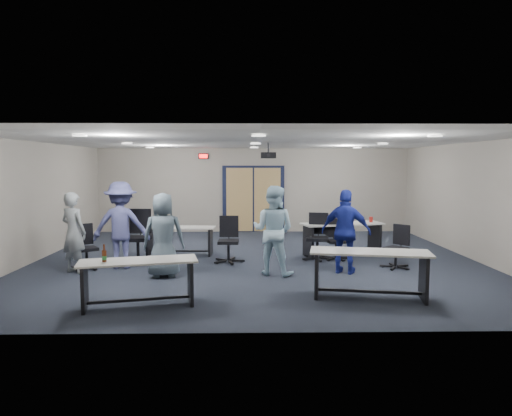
{
  "coord_description": "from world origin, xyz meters",
  "views": [
    {
      "loc": [
        -0.19,
        -10.26,
        2.19
      ],
      "look_at": [
        -0.0,
        -0.3,
        1.23
      ],
      "focal_mm": 32.0,
      "sensor_mm": 36.0,
      "label": 1
    }
  ],
  "objects_px": {
    "chair_back_d": "(336,240)",
    "chair_back_b": "(228,240)",
    "person_lightblue": "(273,230)",
    "person_plaid": "(163,235)",
    "person_navy": "(346,232)",
    "table_back_right": "(342,233)",
    "table_front_right": "(370,266)",
    "person_back": "(121,225)",
    "table_back_left": "(180,236)",
    "chair_back_a": "(138,236)",
    "person_gray": "(74,232)",
    "table_front_left": "(138,274)",
    "chair_loose_right": "(396,247)",
    "chair_back_c": "(317,237)",
    "chair_loose_left": "(86,247)"
  },
  "relations": [
    {
      "from": "chair_back_d",
      "to": "chair_back_b",
      "type": "bearing_deg",
      "value": 179.54
    },
    {
      "from": "chair_back_b",
      "to": "person_lightblue",
      "type": "height_order",
      "value": "person_lightblue"
    },
    {
      "from": "person_plaid",
      "to": "person_navy",
      "type": "bearing_deg",
      "value": 178.14
    },
    {
      "from": "table_back_right",
      "to": "chair_back_b",
      "type": "relative_size",
      "value": 1.98
    },
    {
      "from": "table_front_right",
      "to": "person_back",
      "type": "height_order",
      "value": "person_back"
    },
    {
      "from": "table_back_left",
      "to": "chair_back_a",
      "type": "xyz_separation_m",
      "value": [
        -0.8,
        -0.86,
        0.13
      ]
    },
    {
      "from": "table_front_right",
      "to": "person_back",
      "type": "relative_size",
      "value": 1.1
    },
    {
      "from": "table_back_left",
      "to": "person_navy",
      "type": "bearing_deg",
      "value": -24.72
    },
    {
      "from": "person_navy",
      "to": "person_gray",
      "type": "bearing_deg",
      "value": 22.66
    },
    {
      "from": "table_front_left",
      "to": "person_back",
      "type": "relative_size",
      "value": 1.02
    },
    {
      "from": "chair_back_b",
      "to": "person_plaid",
      "type": "xyz_separation_m",
      "value": [
        -1.2,
        -1.27,
        0.31
      ]
    },
    {
      "from": "table_back_left",
      "to": "person_plaid",
      "type": "bearing_deg",
      "value": -86.17
    },
    {
      "from": "table_front_left",
      "to": "chair_back_b",
      "type": "relative_size",
      "value": 1.81
    },
    {
      "from": "chair_back_a",
      "to": "person_plaid",
      "type": "relative_size",
      "value": 0.72
    },
    {
      "from": "table_front_left",
      "to": "table_back_right",
      "type": "bearing_deg",
      "value": 31.58
    },
    {
      "from": "table_front_right",
      "to": "person_lightblue",
      "type": "xyz_separation_m",
      "value": [
        -1.49,
        1.65,
        0.35
      ]
    },
    {
      "from": "person_gray",
      "to": "chair_back_a",
      "type": "bearing_deg",
      "value": -112.49
    },
    {
      "from": "chair_loose_right",
      "to": "person_back",
      "type": "distance_m",
      "value": 5.82
    },
    {
      "from": "chair_back_c",
      "to": "chair_back_a",
      "type": "bearing_deg",
      "value": -162.79
    },
    {
      "from": "table_front_left",
      "to": "person_back",
      "type": "height_order",
      "value": "person_back"
    },
    {
      "from": "chair_back_b",
      "to": "person_back",
      "type": "bearing_deg",
      "value": -166.51
    },
    {
      "from": "table_front_left",
      "to": "table_back_left",
      "type": "bearing_deg",
      "value": 76.79
    },
    {
      "from": "table_front_left",
      "to": "chair_back_c",
      "type": "distance_m",
      "value": 4.73
    },
    {
      "from": "table_front_right",
      "to": "person_gray",
      "type": "xyz_separation_m",
      "value": [
        -5.52,
        1.89,
        0.29
      ]
    },
    {
      "from": "chair_loose_right",
      "to": "person_gray",
      "type": "xyz_separation_m",
      "value": [
        -6.65,
        -0.23,
        0.36
      ]
    },
    {
      "from": "table_back_left",
      "to": "person_plaid",
      "type": "xyz_separation_m",
      "value": [
        0.01,
        -2.17,
        0.36
      ]
    },
    {
      "from": "person_lightblue",
      "to": "table_front_right",
      "type": "bearing_deg",
      "value": 154.46
    },
    {
      "from": "person_gray",
      "to": "person_navy",
      "type": "height_order",
      "value": "person_navy"
    },
    {
      "from": "table_front_right",
      "to": "chair_back_b",
      "type": "relative_size",
      "value": 1.95
    },
    {
      "from": "chair_loose_right",
      "to": "person_lightblue",
      "type": "xyz_separation_m",
      "value": [
        -2.62,
        -0.47,
        0.43
      ]
    },
    {
      "from": "table_back_right",
      "to": "chair_loose_left",
      "type": "height_order",
      "value": "chair_loose_left"
    },
    {
      "from": "table_back_left",
      "to": "person_plaid",
      "type": "relative_size",
      "value": 1.04
    },
    {
      "from": "table_front_left",
      "to": "table_front_right",
      "type": "xyz_separation_m",
      "value": [
        3.69,
        0.37,
        0.03
      ]
    },
    {
      "from": "table_back_right",
      "to": "chair_back_a",
      "type": "relative_size",
      "value": 1.72
    },
    {
      "from": "chair_back_b",
      "to": "chair_loose_right",
      "type": "height_order",
      "value": "chair_back_b"
    },
    {
      "from": "chair_back_b",
      "to": "chair_back_a",
      "type": "bearing_deg",
      "value": -179.62
    },
    {
      "from": "chair_loose_right",
      "to": "person_back",
      "type": "bearing_deg",
      "value": -130.42
    },
    {
      "from": "chair_back_b",
      "to": "person_back",
      "type": "distance_m",
      "value": 2.33
    },
    {
      "from": "table_back_right",
      "to": "person_gray",
      "type": "bearing_deg",
      "value": -178.16
    },
    {
      "from": "table_back_right",
      "to": "person_lightblue",
      "type": "relative_size",
      "value": 1.15
    },
    {
      "from": "table_front_right",
      "to": "chair_back_a",
      "type": "height_order",
      "value": "chair_back_a"
    },
    {
      "from": "table_back_right",
      "to": "chair_back_a",
      "type": "bearing_deg",
      "value": 174.81
    },
    {
      "from": "person_navy",
      "to": "person_back",
      "type": "xyz_separation_m",
      "value": [
        -4.64,
        0.57,
        0.07
      ]
    },
    {
      "from": "chair_loose_right",
      "to": "chair_back_c",
      "type": "bearing_deg",
      "value": -159.56
    },
    {
      "from": "chair_loose_left",
      "to": "chair_back_d",
      "type": "bearing_deg",
      "value": -25.51
    },
    {
      "from": "chair_back_d",
      "to": "table_front_left",
      "type": "bearing_deg",
      "value": -144.49
    },
    {
      "from": "chair_loose_left",
      "to": "person_gray",
      "type": "xyz_separation_m",
      "value": [
        -0.15,
        -0.28,
        0.35
      ]
    },
    {
      "from": "person_plaid",
      "to": "person_navy",
      "type": "relative_size",
      "value": 0.97
    },
    {
      "from": "table_front_left",
      "to": "person_navy",
      "type": "bearing_deg",
      "value": 16.99
    },
    {
      "from": "chair_back_b",
      "to": "chair_back_c",
      "type": "relative_size",
      "value": 0.97
    }
  ]
}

